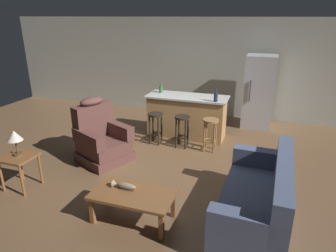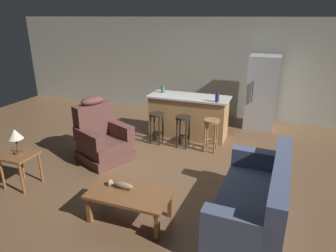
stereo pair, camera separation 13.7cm
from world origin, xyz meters
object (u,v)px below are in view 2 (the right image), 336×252
coffee_table (130,196)px  bar_stool_right (211,129)px  couch (256,202)px  end_table (20,160)px  fish_figurine (121,185)px  kitchen_island (188,116)px  recliner_near_lamp (102,138)px  bar_stool_middle (183,126)px  bar_stool_left (157,123)px  refrigerator (262,92)px  bottle_short_amber (217,97)px  bottle_tall_green (163,89)px  table_lamp (15,135)px

coffee_table → bar_stool_right: bearing=78.2°
couch → end_table: 3.66m
fish_figurine → kitchen_island: size_ratio=0.19×
end_table → bar_stool_right: bar_stool_right is taller
recliner_near_lamp → end_table: 1.48m
fish_figurine → bar_stool_middle: bearing=87.7°
bar_stool_left → refrigerator: bearing=42.5°
bar_stool_left → bottle_short_amber: 1.38m
couch → bottle_tall_green: size_ratio=9.11×
coffee_table → end_table: 2.06m
end_table → bar_stool_left: size_ratio=0.82×
coffee_table → table_lamp: 2.15m
coffee_table → refrigerator: (1.34, 4.38, 0.52)m
bottle_short_amber → recliner_near_lamp: bearing=-143.1°
recliner_near_lamp → kitchen_island: (1.23, 1.69, 0.06)m
bottle_tall_green → couch: bearing=-49.7°
coffee_table → bottle_tall_green: bearing=103.6°
fish_figurine → bottle_short_amber: 3.00m
table_lamp → bottle_short_amber: 3.78m
coffee_table → recliner_near_lamp: (-1.36, 1.49, 0.06)m
table_lamp → bar_stool_middle: size_ratio=0.60×
couch → bottle_short_amber: size_ratio=7.21×
fish_figurine → bottle_short_amber: size_ratio=1.27×
kitchen_island → refrigerator: 1.95m
recliner_near_lamp → bar_stool_middle: (1.30, 1.06, 0.05)m
kitchen_island → couch: bearing=-57.4°
coffee_table → bar_stool_middle: size_ratio=1.62×
fish_figurine → table_lamp: 1.97m
fish_figurine → bottle_tall_green: (-0.64, 3.23, 0.57)m
fish_figurine → recliner_near_lamp: 1.86m
bar_stool_middle → kitchen_island: bearing=96.7°
recliner_near_lamp → bottle_short_amber: size_ratio=4.48×
couch → end_table: bearing=7.0°
coffee_table → bar_stool_left: size_ratio=1.62×
kitchen_island → refrigerator: size_ratio=1.02×
table_lamp → bottle_tall_green: 3.35m
couch → bar_stool_right: (-1.06, 2.08, 0.13)m
couch → recliner_near_lamp: bearing=-16.6°
refrigerator → bottle_tall_green: size_ratio=8.30×
kitchen_island → table_lamp: bearing=-123.2°
fish_figurine → bar_stool_right: bar_stool_right is taller
recliner_near_lamp → bar_stool_middle: recliner_near_lamp is taller
recliner_near_lamp → end_table: size_ratio=2.14×
bar_stool_right → coffee_table: bearing=-101.8°
kitchen_island → bar_stool_middle: size_ratio=2.65×
bar_stool_right → bottle_tall_green: size_ratio=3.21×
table_lamp → coffee_table: bearing=-5.7°
kitchen_island → bar_stool_middle: (0.07, -0.63, -0.01)m
refrigerator → coffee_table: bearing=-107.1°
recliner_near_lamp → bar_stool_right: (1.89, 1.06, 0.05)m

